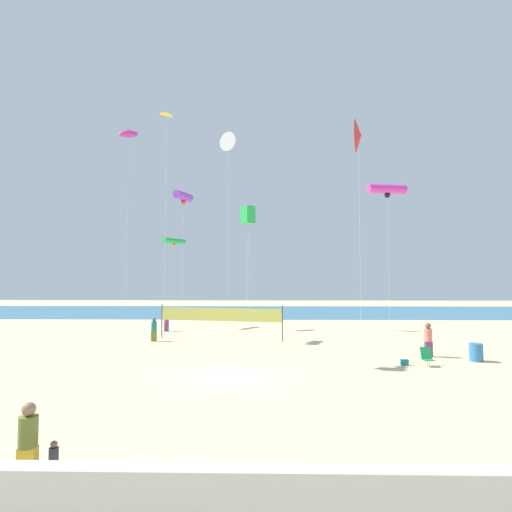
% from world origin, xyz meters
% --- Properties ---
extents(ground_plane, '(120.00, 120.00, 0.00)m').
position_xyz_m(ground_plane, '(0.00, 0.00, 0.00)').
color(ground_plane, beige).
extents(ocean_band, '(120.00, 20.00, 0.01)m').
position_xyz_m(ocean_band, '(0.00, 34.45, 0.00)').
color(ocean_band, teal).
rests_on(ocean_band, ground).
extents(boardwalk_ledge, '(28.00, 0.44, 1.01)m').
position_xyz_m(boardwalk_ledge, '(0.00, -10.83, 0.50)').
color(boardwalk_ledge, beige).
rests_on(boardwalk_ledge, ground).
extents(mother_figure, '(0.39, 0.39, 1.71)m').
position_xyz_m(mother_figure, '(-3.47, -9.47, 0.91)').
color(mother_figure, gold).
rests_on(mother_figure, ground).
extents(toddler_figure, '(0.20, 0.20, 0.87)m').
position_xyz_m(toddler_figure, '(-2.97, -9.36, 0.47)').
color(toddler_figure, navy).
rests_on(toddler_figure, ground).
extents(beachgoer_teal_shirt, '(0.37, 0.37, 1.60)m').
position_xyz_m(beachgoer_teal_shirt, '(-6.05, 10.10, 0.85)').
color(beachgoer_teal_shirt, olive).
rests_on(beachgoer_teal_shirt, ground).
extents(beachgoer_plum_shirt, '(0.35, 0.35, 1.53)m').
position_xyz_m(beachgoer_plum_shirt, '(-6.40, 15.21, 0.82)').
color(beachgoer_plum_shirt, '#7A3872').
rests_on(beachgoer_plum_shirt, ground).
extents(beachgoer_coral_shirt, '(0.42, 0.42, 1.84)m').
position_xyz_m(beachgoer_coral_shirt, '(10.50, 4.92, 0.98)').
color(beachgoer_coral_shirt, '#7A3872').
rests_on(beachgoer_coral_shirt, ground).
extents(folding_beach_chair, '(0.52, 0.65, 0.89)m').
position_xyz_m(folding_beach_chair, '(9.50, 2.53, 0.47)').
color(folding_beach_chair, '#1E8C4C').
rests_on(folding_beach_chair, ground).
extents(trash_barrel, '(0.68, 0.68, 0.92)m').
position_xyz_m(trash_barrel, '(12.48, 3.71, 0.46)').
color(trash_barrel, teal).
rests_on(trash_barrel, ground).
extents(volleyball_net, '(8.75, 1.78, 2.40)m').
position_xyz_m(volleyball_net, '(-1.62, 11.00, 1.64)').
color(volleyball_net, '#4C4C51').
rests_on(volleyball_net, ground).
extents(beach_handbag, '(0.37, 0.19, 0.30)m').
position_xyz_m(beach_handbag, '(8.42, 2.62, 0.15)').
color(beach_handbag, '#19727A').
rests_on(beach_handbag, ground).
extents(kite_magenta_tube, '(2.37, 0.89, 9.98)m').
position_xyz_m(kite_magenta_tube, '(8.95, 6.79, 9.67)').
color(kite_magenta_tube, silver).
rests_on(kite_magenta_tube, ground).
extents(kite_violet_tube, '(1.23, 1.90, 10.52)m').
position_xyz_m(kite_violet_tube, '(-4.38, 11.38, 10.18)').
color(kite_violet_tube, silver).
rests_on(kite_violet_tube, ground).
extents(kite_yellow_diamond, '(0.96, 0.96, 13.71)m').
position_xyz_m(kite_yellow_diamond, '(-3.98, 4.45, 13.38)').
color(kite_yellow_diamond, silver).
rests_on(kite_yellow_diamond, ground).
extents(kite_green_tube, '(1.79, 2.25, 7.86)m').
position_xyz_m(kite_green_tube, '(-6.63, 18.75, 7.60)').
color(kite_green_tube, silver).
rests_on(kite_green_tube, ground).
extents(kite_red_delta, '(0.82, 1.79, 12.74)m').
position_xyz_m(kite_red_delta, '(6.49, 3.45, 11.84)').
color(kite_red_delta, silver).
rests_on(kite_red_delta, ground).
extents(kite_magenta_inflatable, '(1.91, 1.63, 18.03)m').
position_xyz_m(kite_magenta_inflatable, '(-10.99, 19.02, 17.48)').
color(kite_magenta_inflatable, silver).
rests_on(kite_magenta_inflatable, ground).
extents(kite_green_box, '(0.78, 0.78, 8.02)m').
position_xyz_m(kite_green_box, '(0.65, 3.02, 7.56)').
color(kite_green_box, silver).
rests_on(kite_green_box, ground).
extents(kite_white_delta, '(1.69, 1.20, 17.45)m').
position_xyz_m(kite_white_delta, '(-1.74, 18.64, 16.56)').
color(kite_white_delta, silver).
rests_on(kite_white_delta, ground).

